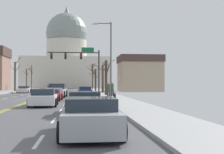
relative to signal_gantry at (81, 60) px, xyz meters
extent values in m
cube|color=#4D4D52|center=(-4.81, -14.04, -5.24)|extent=(14.00, 180.00, 0.06)
cube|color=yellow|center=(-4.93, -14.04, -5.21)|extent=(0.10, 176.40, 0.00)
cube|color=yellow|center=(-4.69, -14.04, -5.21)|extent=(0.10, 176.40, 0.00)
cube|color=silver|center=(-1.31, -38.14, -5.21)|extent=(0.12, 2.20, 0.00)
cube|color=silver|center=(-1.31, -32.94, -5.21)|extent=(0.12, 2.20, 0.00)
cube|color=silver|center=(-1.31, -27.74, -5.21)|extent=(0.12, 2.20, 0.00)
cube|color=silver|center=(-1.31, -22.54, -5.21)|extent=(0.12, 2.20, 0.00)
cube|color=silver|center=(-1.31, -17.34, -5.21)|extent=(0.12, 2.20, 0.00)
cube|color=silver|center=(-1.31, -12.14, -5.21)|extent=(0.12, 2.20, 0.00)
cube|color=silver|center=(-1.31, -6.94, -5.21)|extent=(0.12, 2.20, 0.00)
cube|color=silver|center=(-1.31, -1.74, -5.21)|extent=(0.12, 2.20, 0.00)
cube|color=silver|center=(-1.31, 3.46, -5.21)|extent=(0.12, 2.20, 0.00)
cube|color=silver|center=(-1.31, 8.66, -5.21)|extent=(0.12, 2.20, 0.00)
cube|color=silver|center=(-1.31, 13.86, -5.21)|extent=(0.12, 2.20, 0.00)
cube|color=silver|center=(-1.31, 19.06, -5.21)|extent=(0.12, 2.20, 0.00)
cube|color=silver|center=(-1.31, 24.26, -5.21)|extent=(0.12, 2.20, 0.00)
cube|color=silver|center=(-1.31, 29.46, -5.21)|extent=(0.12, 2.20, 0.00)
cube|color=silver|center=(-1.31, 34.66, -5.21)|extent=(0.12, 2.20, 0.00)
cube|color=silver|center=(-1.31, 39.86, -5.21)|extent=(0.12, 2.20, 0.00)
cube|color=silver|center=(-1.31, 45.06, -5.21)|extent=(0.12, 2.20, 0.00)
cube|color=silver|center=(-1.31, 50.26, -5.21)|extent=(0.12, 2.20, 0.00)
cube|color=silver|center=(-8.31, -12.14, -5.21)|extent=(0.12, 2.20, 0.00)
cube|color=silver|center=(-8.31, -6.94, -5.21)|extent=(0.12, 2.20, 0.00)
cube|color=silver|center=(-8.31, -1.74, -5.21)|extent=(0.12, 2.20, 0.00)
cube|color=silver|center=(-8.31, 3.46, -5.21)|extent=(0.12, 2.20, 0.00)
cube|color=silver|center=(-8.31, 8.66, -5.21)|extent=(0.12, 2.20, 0.00)
cube|color=silver|center=(-8.31, 13.86, -5.21)|extent=(0.12, 2.20, 0.00)
cube|color=silver|center=(-8.31, 19.06, -5.21)|extent=(0.12, 2.20, 0.00)
cube|color=silver|center=(-8.31, 24.26, -5.21)|extent=(0.12, 2.20, 0.00)
cube|color=silver|center=(-8.31, 29.46, -5.21)|extent=(0.12, 2.20, 0.00)
cube|color=silver|center=(-8.31, 34.66, -5.21)|extent=(0.12, 2.20, 0.00)
cube|color=silver|center=(-8.31, 39.86, -5.21)|extent=(0.12, 2.20, 0.00)
cube|color=silver|center=(-8.31, 45.06, -5.21)|extent=(0.12, 2.20, 0.00)
cube|color=silver|center=(-8.31, 50.26, -5.21)|extent=(0.12, 2.20, 0.00)
cube|color=#9A9A9A|center=(3.69, -14.04, -5.14)|extent=(3.00, 180.00, 0.14)
cylinder|color=#28282D|center=(2.79, 0.01, -1.76)|extent=(0.22, 0.22, 6.63)
cylinder|color=#28282D|center=(-1.11, 0.01, 1.16)|extent=(7.80, 0.16, 0.16)
cube|color=black|center=(0.06, 0.01, 0.60)|extent=(0.32, 0.28, 0.92)
sphere|color=red|center=(0.06, -0.15, 0.88)|extent=(0.22, 0.22, 0.22)
sphere|color=#332B05|center=(0.06, -0.15, 0.60)|extent=(0.22, 0.22, 0.22)
sphere|color=black|center=(0.06, -0.15, 0.32)|extent=(0.22, 0.22, 0.22)
cube|color=black|center=(-2.28, 0.01, 0.60)|extent=(0.32, 0.28, 0.92)
sphere|color=red|center=(-2.28, -0.15, 0.88)|extent=(0.22, 0.22, 0.22)
sphere|color=#332B05|center=(-2.28, -0.15, 0.60)|extent=(0.22, 0.22, 0.22)
sphere|color=black|center=(-2.28, -0.15, 0.32)|extent=(0.22, 0.22, 0.22)
cube|color=black|center=(-4.39, 0.01, 0.60)|extent=(0.32, 0.28, 0.92)
sphere|color=red|center=(-4.39, -0.15, 0.88)|extent=(0.22, 0.22, 0.22)
sphere|color=#332B05|center=(-4.39, -0.15, 0.60)|extent=(0.22, 0.22, 0.22)
sphere|color=black|center=(-4.39, -0.15, 0.32)|extent=(0.22, 0.22, 0.22)
cube|color=#146033|center=(1.07, 0.03, 1.61)|extent=(1.90, 0.06, 0.70)
cylinder|color=#333338|center=(3.39, -12.57, -0.82)|extent=(0.14, 0.14, 8.49)
cylinder|color=#333338|center=(2.49, -12.57, 3.27)|extent=(1.78, 0.09, 0.09)
cube|color=#B2B2AD|center=(1.60, -12.57, 3.20)|extent=(0.56, 0.24, 0.16)
cube|color=beige|center=(-4.81, 63.47, 0.04)|extent=(29.81, 18.90, 10.49)
cylinder|color=beige|center=(-4.81, 63.47, 8.46)|extent=(14.04, 14.04, 6.36)
sphere|color=gray|center=(-4.81, 63.47, 14.17)|extent=(14.44, 14.44, 14.44)
cone|color=gray|center=(-4.81, 63.47, 22.59)|extent=(1.80, 1.80, 2.40)
cube|color=navy|center=(0.64, -3.65, -4.72)|extent=(1.87, 4.51, 0.66)
cube|color=#232D38|center=(0.63, -3.88, -4.18)|extent=(1.63, 2.16, 0.41)
cylinder|color=black|center=(-0.27, -2.25, -4.89)|extent=(0.22, 0.64, 0.64)
cylinder|color=black|center=(1.56, -2.26, -4.89)|extent=(0.22, 0.64, 0.64)
cylinder|color=black|center=(-0.29, -5.04, -4.89)|extent=(0.22, 0.64, 0.64)
cylinder|color=black|center=(1.55, -5.06, -4.89)|extent=(0.22, 0.64, 0.64)
cube|color=#ADB2B7|center=(-2.91, -9.32, -4.62)|extent=(2.23, 5.75, 0.75)
cube|color=#1E2833|center=(-2.88, -8.52, -3.90)|extent=(1.93, 2.00, 0.69)
cube|color=#ADB2B7|center=(-3.01, -12.10, -4.13)|extent=(1.87, 0.17, 0.22)
cylinder|color=black|center=(-3.86, -7.57, -4.81)|extent=(0.31, 0.81, 0.80)
cylinder|color=black|center=(-1.83, -7.65, -4.81)|extent=(0.31, 0.81, 0.80)
cylinder|color=black|center=(-3.98, -10.98, -4.81)|extent=(0.31, 0.81, 0.80)
cylinder|color=black|center=(-1.96, -11.06, -4.81)|extent=(0.31, 0.81, 0.80)
cube|color=#B71414|center=(-2.89, -16.51, -4.77)|extent=(1.90, 4.70, 0.56)
cube|color=#232D38|center=(-2.91, -16.95, -4.30)|extent=(1.60, 2.04, 0.38)
cylinder|color=black|center=(-3.72, -15.04, -4.89)|extent=(0.24, 0.65, 0.64)
cylinder|color=black|center=(-1.97, -15.10, -4.89)|extent=(0.24, 0.65, 0.64)
cylinder|color=black|center=(-3.81, -17.92, -4.89)|extent=(0.24, 0.65, 0.64)
cylinder|color=black|center=(-2.07, -17.97, -4.89)|extent=(0.24, 0.65, 0.64)
cube|color=silver|center=(-2.82, -23.71, -4.72)|extent=(1.96, 4.44, 0.67)
cube|color=#232D38|center=(-2.81, -23.93, -4.15)|extent=(1.67, 2.11, 0.46)
cylinder|color=black|center=(-3.78, -22.38, -4.89)|extent=(0.24, 0.65, 0.64)
cylinder|color=black|center=(-1.94, -22.32, -4.89)|extent=(0.24, 0.65, 0.64)
cylinder|color=black|center=(-3.70, -25.09, -4.89)|extent=(0.24, 0.65, 0.64)
cylinder|color=black|center=(-1.86, -25.04, -4.89)|extent=(0.24, 0.65, 0.64)
cube|color=black|center=(0.17, -29.90, -4.70)|extent=(1.96, 4.68, 0.69)
cube|color=#232D38|center=(0.17, -30.32, -4.16)|extent=(1.68, 2.01, 0.40)
cylinder|color=black|center=(-0.73, -28.45, -4.89)|extent=(0.23, 0.64, 0.64)
cylinder|color=black|center=(1.14, -28.48, -4.89)|extent=(0.23, 0.64, 0.64)
cylinder|color=black|center=(-0.79, -31.32, -4.89)|extent=(0.23, 0.64, 0.64)
cylinder|color=black|center=(1.08, -31.36, -4.89)|extent=(0.23, 0.64, 0.64)
cube|color=#9EA3A8|center=(0.24, -37.19, -4.70)|extent=(1.81, 4.26, 0.70)
cube|color=#232D38|center=(0.24, -37.41, -4.15)|extent=(1.59, 2.03, 0.39)
cylinder|color=black|center=(-0.66, -35.88, -4.89)|extent=(0.22, 0.64, 0.64)
cylinder|color=black|center=(1.13, -35.87, -4.89)|extent=(0.22, 0.64, 0.64)
cylinder|color=black|center=(-0.65, -38.51, -4.89)|extent=(0.22, 0.64, 0.64)
cylinder|color=black|center=(1.14, -38.50, -4.89)|extent=(0.22, 0.64, 0.64)
cube|color=silver|center=(-9.92, 8.45, -4.74)|extent=(1.86, 4.25, 0.62)
cube|color=#232D38|center=(-9.93, 8.69, -4.23)|extent=(1.61, 2.12, 0.40)
cylinder|color=black|center=(-9.01, 7.16, -4.89)|extent=(0.23, 0.64, 0.64)
cylinder|color=black|center=(-10.80, 7.13, -4.89)|extent=(0.23, 0.64, 0.64)
cylinder|color=black|center=(-9.05, 9.78, -4.89)|extent=(0.23, 0.64, 0.64)
cylinder|color=black|center=(-10.84, 9.75, -4.89)|extent=(0.23, 0.64, 0.64)
cube|color=#9EA3A8|center=(-6.38, 22.10, -4.77)|extent=(1.79, 4.22, 0.56)
cube|color=#232D38|center=(-6.38, 22.27, -4.26)|extent=(1.57, 2.02, 0.46)
cylinder|color=black|center=(-5.50, 20.79, -4.89)|extent=(0.22, 0.64, 0.64)
cylinder|color=black|center=(-7.27, 20.80, -4.89)|extent=(0.22, 0.64, 0.64)
cylinder|color=black|center=(-5.49, 23.40, -4.89)|extent=(0.22, 0.64, 0.64)
cylinder|color=black|center=(-7.26, 23.41, -4.89)|extent=(0.22, 0.64, 0.64)
cube|color=tan|center=(11.84, 13.94, -2.30)|extent=(8.17, 7.40, 5.82)
cube|color=#47332D|center=(11.84, 13.94, 1.29)|extent=(8.50, 7.69, 1.37)
cylinder|color=#423328|center=(3.06, 31.00, -1.87)|extent=(0.30, 0.30, 6.40)
cylinder|color=#423328|center=(3.40, 30.90, 1.14)|extent=(0.78, 0.33, 0.79)
cylinder|color=#423328|center=(3.32, 30.63, 0.84)|extent=(0.65, 0.86, 0.90)
cylinder|color=#423328|center=(2.32, 31.16, -0.01)|extent=(1.56, 0.42, 1.26)
cylinder|color=#423328|center=(2.76, 31.75, 0.64)|extent=(0.74, 1.60, 1.07)
cylinder|color=#423328|center=(3.46, 30.85, 0.55)|extent=(0.89, 0.41, 1.24)
cylinder|color=#423328|center=(3.37, 31.46, -0.30)|extent=(0.73, 1.02, 0.91)
cylinder|color=#423328|center=(3.72, 31.41, -0.39)|extent=(1.43, 0.93, 0.94)
cylinder|color=#4C3D2D|center=(-13.13, 30.32, -2.52)|extent=(0.25, 0.25, 5.11)
cylinder|color=#4C3D2D|center=(-12.74, 30.88, -0.19)|extent=(0.85, 1.18, 0.77)
cylinder|color=#4C3D2D|center=(-13.60, 30.24, -0.97)|extent=(1.00, 0.25, 1.01)
cylinder|color=#4C3D2D|center=(-13.15, 29.93, -0.98)|extent=(0.13, 0.88, 1.26)
cylinder|color=#4C3D2D|center=(-12.79, 29.58, -1.36)|extent=(0.78, 1.57, 0.91)
cylinder|color=#423328|center=(3.43, -5.56, -2.74)|extent=(0.36, 0.36, 4.66)
cylinder|color=#423328|center=(3.58, -6.28, -1.62)|extent=(0.42, 1.52, 1.12)
cylinder|color=#423328|center=(3.14, -5.96, -1.00)|extent=(0.67, 0.88, 0.63)
cylinder|color=#423328|center=(3.60, -6.19, -1.76)|extent=(0.48, 1.37, 1.32)
cylinder|color=#423328|center=(3.99, -5.65, -0.76)|extent=(1.18, 0.24, 0.97)
cylinder|color=#423328|center=(3.11, 16.53, -2.84)|extent=(0.35, 0.35, 4.45)
cylinder|color=#423328|center=(2.44, 16.28, -2.00)|extent=(1.41, 0.59, 1.14)
cylinder|color=#423328|center=(2.59, 16.80, -1.37)|extent=(1.10, 0.62, 1.64)
cylinder|color=#423328|center=(2.99, 17.12, -1.31)|extent=(0.32, 1.24, 1.23)
cylinder|color=#423328|center=(3.15, 17.08, -1.55)|extent=(0.16, 1.14, 0.94)
cylinder|color=#423328|center=(2.55, 15.93, -1.20)|extent=(1.22, 1.32, 0.89)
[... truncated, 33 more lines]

